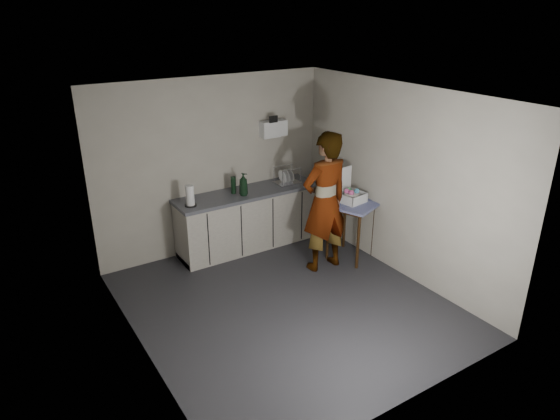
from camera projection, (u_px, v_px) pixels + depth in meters
ground at (287, 304)px, 6.29m from camera, size 4.00×4.00×0.00m
wall_back at (213, 166)px, 7.35m from camera, size 3.60×0.02×2.60m
wall_right at (399, 182)px, 6.68m from camera, size 0.02×4.00×2.60m
wall_left at (135, 246)px, 4.90m from camera, size 0.02×4.00×2.60m
ceiling at (288, 96)px, 5.30m from camera, size 3.60×4.00×0.01m
kitchen_counter at (248, 221)px, 7.65m from camera, size 2.24×0.62×0.91m
wall_shelf at (273, 129)px, 7.62m from camera, size 0.42×0.18×0.37m
side_table at (352, 210)px, 7.19m from camera, size 0.87×0.87×0.87m
standing_man at (325, 202)px, 6.83m from camera, size 0.73×0.48×1.99m
soap_bottle at (243, 184)px, 7.26m from camera, size 0.18×0.18×0.34m
soda_can at (242, 189)px, 7.35m from camera, size 0.07×0.07×0.14m
dark_bottle at (233, 185)px, 7.34m from camera, size 0.07×0.07×0.26m
paper_towel at (190, 196)px, 6.88m from camera, size 0.17×0.17×0.30m
dish_rack at (287, 180)px, 7.79m from camera, size 0.38×0.28×0.26m
bakery_box at (350, 194)px, 7.17m from camera, size 0.39×0.40×0.47m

